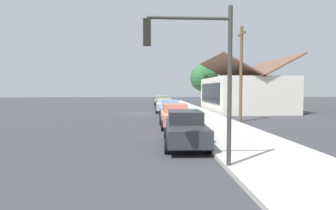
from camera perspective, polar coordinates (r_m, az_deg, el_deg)
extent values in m
plane|color=#38383D|center=(29.84, -5.65, -1.74)|extent=(120.00, 120.00, 0.00)
cube|color=#B2AFA8|center=(30.15, 5.05, -1.53)|extent=(60.00, 4.20, 0.16)
cube|color=#9ED1BC|center=(42.99, -1.33, 0.72)|extent=(4.59, 2.06, 0.70)
cube|color=#86B1A0|center=(43.41, -1.38, 1.57)|extent=(2.24, 1.73, 0.56)
cylinder|color=black|center=(41.71, 0.10, 0.16)|extent=(0.67, 0.25, 0.66)
cylinder|color=black|center=(41.54, -2.43, 0.14)|extent=(0.67, 0.25, 0.66)
cylinder|color=black|center=(44.48, -0.30, 0.35)|extent=(0.67, 0.25, 0.66)
cylinder|color=black|center=(44.32, -2.67, 0.34)|extent=(0.67, 0.25, 0.66)
cube|color=olive|center=(37.44, -1.09, 0.34)|extent=(4.47, 1.76, 0.70)
cube|color=#61683C|center=(37.86, -1.12, 1.32)|extent=(2.15, 1.53, 0.56)
cylinder|color=black|center=(36.15, 0.38, -0.33)|extent=(0.66, 0.23, 0.66)
cylinder|color=black|center=(36.05, -2.32, -0.34)|extent=(0.66, 0.23, 0.66)
cylinder|color=black|center=(38.89, 0.06, -0.07)|extent=(0.66, 0.23, 0.66)
cylinder|color=black|center=(38.80, -2.46, -0.08)|extent=(0.66, 0.23, 0.66)
cube|color=silver|center=(31.12, -0.75, -0.27)|extent=(4.64, 1.86, 0.70)
cube|color=#A0A2A6|center=(31.54, -0.76, 0.93)|extent=(2.25, 1.58, 0.56)
cylinder|color=black|center=(29.75, 0.96, -1.10)|extent=(0.67, 0.24, 0.66)
cylinder|color=black|center=(29.72, -2.35, -1.11)|extent=(0.67, 0.24, 0.66)
cylinder|color=black|center=(32.58, 0.72, -0.72)|extent=(0.67, 0.24, 0.66)
cylinder|color=black|center=(32.55, -2.30, -0.73)|extent=(0.67, 0.24, 0.66)
cube|color=#8CB7E0|center=(25.27, 0.44, -1.09)|extent=(4.90, 1.88, 0.70)
cube|color=#779CBE|center=(25.71, 0.40, 0.39)|extent=(2.37, 1.58, 0.56)
cylinder|color=black|center=(23.85, 2.60, -2.20)|extent=(0.67, 0.24, 0.66)
cylinder|color=black|center=(23.79, -1.50, -2.21)|extent=(0.67, 0.24, 0.66)
cylinder|color=black|center=(26.83, 2.15, -1.59)|extent=(0.67, 0.24, 0.66)
cylinder|color=black|center=(26.77, -1.49, -1.60)|extent=(0.67, 0.24, 0.66)
cube|color=#EA8C75|center=(18.82, 1.45, -2.60)|extent=(4.52, 1.79, 0.70)
cube|color=tan|center=(19.21, 1.33, -0.59)|extent=(2.17, 1.57, 0.56)
cylinder|color=black|center=(17.58, 4.76, -4.17)|extent=(0.66, 0.22, 0.66)
cylinder|color=black|center=(17.41, -1.06, -4.24)|extent=(0.66, 0.22, 0.66)
cylinder|color=black|center=(20.33, 3.60, -3.16)|extent=(0.66, 0.22, 0.66)
cylinder|color=black|center=(20.18, -1.43, -3.20)|extent=(0.66, 0.22, 0.66)
cube|color=#2D3035|center=(12.80, 3.59, -5.39)|extent=(4.79, 1.92, 0.70)
cube|color=#27292D|center=(13.19, 3.43, -2.37)|extent=(2.33, 1.61, 0.56)
cylinder|color=black|center=(11.54, 8.53, -8.15)|extent=(0.67, 0.25, 0.66)
cylinder|color=black|center=(11.38, -0.19, -8.27)|extent=(0.67, 0.25, 0.66)
cylinder|color=black|center=(14.39, 6.55, -5.85)|extent=(0.67, 0.25, 0.66)
cylinder|color=black|center=(14.26, -0.39, -5.91)|extent=(0.67, 0.25, 0.66)
cube|color=silver|center=(33.99, 15.17, 2.07)|extent=(11.67, 7.98, 3.91)
cube|color=black|center=(32.92, 8.51, 2.45)|extent=(9.34, 0.08, 2.19)
cube|color=brown|center=(33.48, 11.98, 7.26)|extent=(12.27, 4.29, 2.38)
cube|color=brown|center=(34.76, 18.38, 7.02)|extent=(12.27, 4.29, 2.38)
cylinder|color=brown|center=(41.78, 7.32, 1.84)|extent=(0.44, 0.44, 3.14)
sphere|color=#2D6638|center=(41.80, 7.35, 5.55)|extent=(4.13, 4.13, 4.13)
cylinder|color=#383833|center=(9.06, 12.45, 3.15)|extent=(0.14, 0.14, 5.20)
cylinder|color=#383833|center=(9.06, 4.33, 17.26)|extent=(0.10, 2.60, 0.10)
cube|color=black|center=(8.89, -4.29, 14.57)|extent=(0.28, 0.24, 0.80)
sphere|color=red|center=(9.09, -4.29, 15.99)|extent=(0.16, 0.16, 0.16)
sphere|color=yellow|center=(9.03, -4.28, 14.38)|extent=(0.16, 0.16, 0.16)
sphere|color=green|center=(8.99, -4.27, 12.75)|extent=(0.16, 0.16, 0.16)
cylinder|color=brown|center=(22.81, 14.67, 6.05)|extent=(0.24, 0.24, 7.50)
cube|color=brown|center=(23.19, 14.78, 13.85)|extent=(1.80, 0.12, 0.12)
cylinder|color=red|center=(28.07, 2.80, -1.16)|extent=(0.22, 0.22, 0.55)
sphere|color=red|center=(28.05, 2.80, -0.45)|extent=(0.18, 0.18, 0.18)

